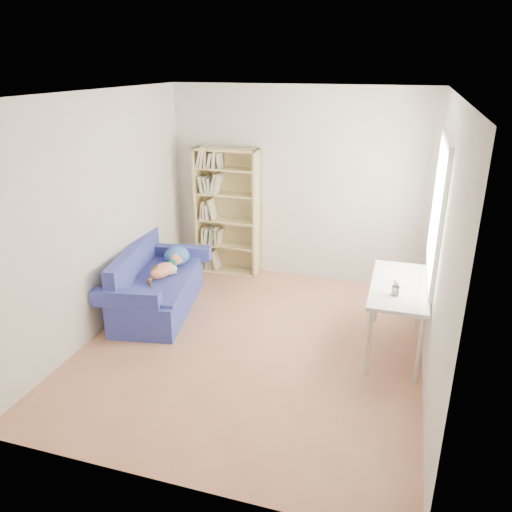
{
  "coord_description": "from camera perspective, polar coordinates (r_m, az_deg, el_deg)",
  "views": [
    {
      "loc": [
        1.39,
        -4.47,
        2.87
      ],
      "look_at": [
        -0.11,
        0.45,
        0.85
      ],
      "focal_mm": 35.0,
      "sensor_mm": 36.0,
      "label": 1
    }
  ],
  "objects": [
    {
      "name": "pen_cup",
      "position": [
        5.01,
        15.65,
        -3.74
      ],
      "size": [
        0.08,
        0.08,
        0.16
      ],
      "color": "white",
      "rests_on": "desk"
    },
    {
      "name": "sofa",
      "position": [
        6.23,
        -11.26,
        -3.37
      ],
      "size": [
        1.03,
        1.73,
        0.79
      ],
      "rotation": [
        0.0,
        0.0,
        0.18
      ],
      "color": "navy",
      "rests_on": "ground"
    },
    {
      "name": "desk",
      "position": [
        5.31,
        16.03,
        -3.84
      ],
      "size": [
        0.57,
        1.24,
        0.75
      ],
      "color": "silver",
      "rests_on": "ground"
    },
    {
      "name": "room_shell",
      "position": [
        4.85,
        0.93,
        6.66
      ],
      "size": [
        3.54,
        4.04,
        2.62
      ],
      "color": "silver",
      "rests_on": "ground"
    },
    {
      "name": "bookshelf",
      "position": [
        7.05,
        -3.3,
        4.48
      ],
      "size": [
        0.89,
        0.28,
        1.78
      ],
      "color": "tan",
      "rests_on": "ground"
    },
    {
      "name": "ground",
      "position": [
        5.49,
        -0.28,
        -10.08
      ],
      "size": [
        4.0,
        4.0,
        0.0
      ],
      "primitive_type": "plane",
      "color": "#9C6146",
      "rests_on": "ground"
    }
  ]
}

